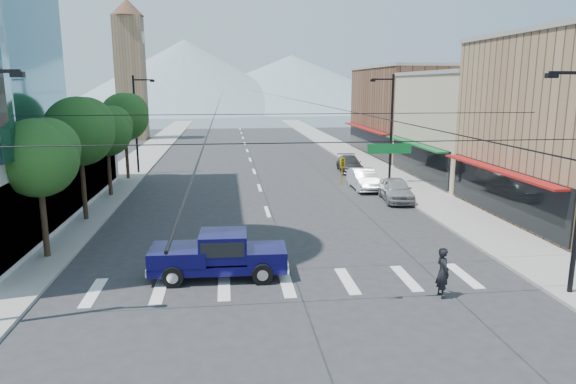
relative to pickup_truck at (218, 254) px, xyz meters
name	(u,v)px	position (x,y,z in m)	size (l,w,h in m)	color
ground	(296,298)	(3.03, -2.65, -1.04)	(160.00, 160.00, 0.00)	#28282B
sidewalk_left	(142,158)	(-8.97, 37.35, -0.97)	(4.00, 120.00, 0.15)	gray
sidewalk_right	(351,155)	(15.03, 37.35, -0.97)	(4.00, 120.00, 0.15)	gray
shop_mid	(486,128)	(23.03, 21.35, 3.46)	(12.00, 14.00, 9.00)	tan
shop_far	(419,112)	(23.03, 37.35, 3.96)	(12.00, 18.00, 10.00)	brown
clock_tower	(130,68)	(-13.47, 59.35, 9.60)	(4.80, 4.80, 20.40)	#8C6B4C
mountain_left	(185,75)	(-11.97, 147.35, 9.96)	(80.00, 80.00, 22.00)	gray
mountain_right	(291,82)	(23.03, 157.35, 7.96)	(90.00, 90.00, 18.00)	gray
tree_near	(41,155)	(-8.04, 3.45, 3.95)	(3.65, 3.64, 6.71)	black
tree_midnear	(82,129)	(-8.04, 10.45, 4.55)	(4.09, 4.09, 7.52)	black
tree_midfar	(108,129)	(-8.04, 17.45, 3.95)	(3.65, 3.64, 6.71)	black
tree_far	(126,115)	(-8.04, 24.45, 4.55)	(4.09, 4.09, 7.52)	black
signal_rig	(306,187)	(3.22, -3.65, 3.60)	(21.80, 0.20, 9.00)	black
lamp_pole_nw	(137,121)	(-7.64, 27.35, 3.90)	(2.00, 0.25, 9.00)	black
lamp_pole_ne	(390,125)	(13.70, 19.35, 3.90)	(2.00, 0.25, 9.00)	black
pickup_truck	(218,254)	(0.00, 0.00, 0.00)	(5.98, 2.46, 2.00)	#0A083F
pedestrian	(443,272)	(8.73, -3.17, -0.04)	(0.73, 0.48, 2.01)	black
parked_car_near	(396,190)	(12.43, 13.47, -0.21)	(1.95, 4.86, 1.65)	#9B9CA0
parked_car_mid	(363,179)	(11.22, 17.84, -0.23)	(1.71, 4.90, 1.62)	white
parked_car_far	(349,164)	(12.12, 26.31, -0.30)	(2.07, 5.10, 1.48)	#323235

